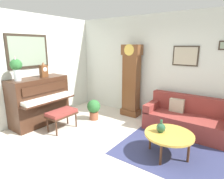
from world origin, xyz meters
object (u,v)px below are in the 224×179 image
Objects in this scene: coffee_table at (169,135)px; green_jug at (161,128)px; piano at (40,101)px; couch at (188,119)px; flower_vase at (16,67)px; mantel_clock at (44,70)px; grandfather_clock at (131,83)px; piano_bench at (62,114)px; potted_plant at (94,108)px.

green_jug is (-0.15, -0.03, 0.12)m from coffee_table.
green_jug is at bearing 8.09° from piano.
flower_vase is (-3.26, -2.19, 1.21)m from couch.
mantel_clock is 1.58× the size of green_jug.
mantel_clock is (-1.62, -1.69, 0.41)m from grandfather_clock.
green_jug is (3.09, 0.94, -0.99)m from flower_vase.
piano_bench is (0.78, 0.06, -0.20)m from piano.
potted_plant is (-2.29, -0.71, 0.01)m from couch.
piano is at bearing -171.67° from coffee_table.
potted_plant is at bearing 39.07° from mantel_clock.
grandfather_clock reaches higher than piano_bench.
coffee_table is at bearing -12.69° from potted_plant.
piano_bench is at bearing -102.38° from potted_plant.
couch reaches higher than piano_bench.
coffee_table is 2.32× the size of mantel_clock.
coffee_table is (1.62, -1.41, -0.55)m from grandfather_clock.
potted_plant is (0.98, 0.79, -1.06)m from mantel_clock.
piano_bench is 2.92× the size of green_jug.
potted_plant is (0.98, 1.49, -1.20)m from flower_vase.
mantel_clock reaches higher than potted_plant.
grandfather_clock is 3.50× the size of flower_vase.
couch is 1.28m from green_jug.
coffee_table is 2.32m from potted_plant.
mantel_clock is 1.64m from potted_plant.
grandfather_clock is 1.78m from couch.
piano reaches higher than potted_plant.
green_jug reaches higher than potted_plant.
mantel_clock is at bearing 170.14° from piano_bench.
mantel_clock is (-3.24, -0.28, 0.97)m from coffee_table.
grandfather_clock is 2.38m from mantel_clock.
coffee_table is at bearing 13.20° from green_jug.
grandfather_clock is at bearing 65.18° from piano_bench.
potted_plant reaches higher than piano_bench.
couch is (3.27, 1.69, -0.30)m from piano.
coffee_table is 1.52× the size of flower_vase.
piano is 1.64× the size of coffee_table.
piano_bench is 0.80× the size of coffee_table.
potted_plant is at bearing 165.58° from green_jug.
piano is 3.13m from green_jug.
green_jug is 2.19m from potted_plant.
coffee_table is at bearing 16.78° from flower_vase.
piano_bench is 1.47m from flower_vase.
flower_vase reaches higher than couch.
couch is (2.49, 1.63, -0.09)m from piano_bench.
potted_plant is at bearing -125.49° from grandfather_clock.
piano_bench is 1.21× the size of flower_vase.
potted_plant is at bearing 167.31° from coffee_table.
flower_vase is at bearing -144.15° from piano_bench.
piano reaches higher than coffee_table.
coffee_table is at bearing -40.97° from grandfather_clock.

